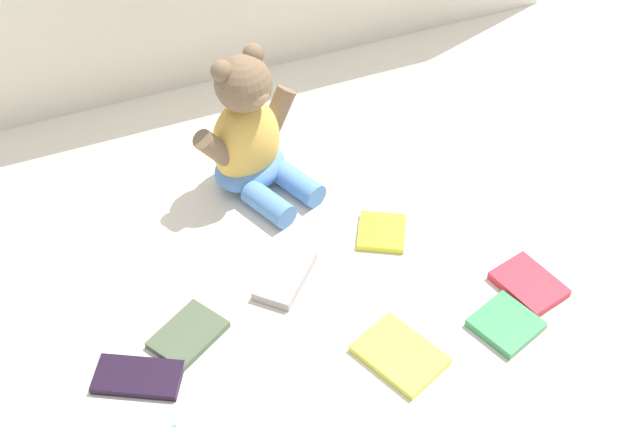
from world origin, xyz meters
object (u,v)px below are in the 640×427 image
object	(u,v)px
book_case_1	(400,355)
teddy_bear	(249,138)
book_case_0	(138,377)
book_case_2	(529,284)
book_case_3	(285,276)
book_case_4	(382,232)
book_case_5	(506,324)
book_case_7	(188,335)

from	to	relation	value
book_case_1	teddy_bear	bearing A→B (deg)	76.84
book_case_0	book_case_2	size ratio (longest dim) A/B	1.18
book_case_3	book_case_4	distance (m)	0.21
book_case_1	book_case_2	bearing A→B (deg)	-12.84
book_case_1	book_case_4	bearing A→B (deg)	48.11
teddy_bear	book_case_4	world-z (taller)	teddy_bear
book_case_0	book_case_1	distance (m)	0.42
book_case_5	book_case_7	distance (m)	0.53
book_case_3	book_case_4	world-z (taller)	book_case_3
book_case_0	book_case_4	bearing A→B (deg)	134.24
book_case_0	book_case_3	size ratio (longest dim) A/B	1.03
book_case_4	book_case_7	size ratio (longest dim) A/B	0.79
book_case_5	teddy_bear	bearing A→B (deg)	-81.02
teddy_bear	book_case_3	world-z (taller)	teddy_bear
book_case_2	book_case_5	size ratio (longest dim) A/B	1.19
book_case_0	book_case_7	size ratio (longest dim) A/B	1.17
book_case_0	book_case_2	xyz separation A→B (m)	(0.67, -0.07, 0.00)
book_case_1	book_case_4	world-z (taller)	same
book_case_4	book_case_1	bearing A→B (deg)	100.05
book_case_3	book_case_4	size ratio (longest dim) A/B	1.45
teddy_bear	book_case_0	bearing A→B (deg)	-153.35
book_case_4	book_case_3	bearing A→B (deg)	38.85
teddy_bear	book_case_7	world-z (taller)	teddy_bear
book_case_1	book_case_2	size ratio (longest dim) A/B	1.18
book_case_4	book_case_7	world-z (taller)	same
book_case_4	teddy_bear	bearing A→B (deg)	-23.94
teddy_bear	book_case_4	distance (m)	0.31
teddy_bear	book_case_0	xyz separation A→B (m)	(-0.32, -0.37, -0.10)
book_case_0	book_case_1	bearing A→B (deg)	101.73
book_case_5	book_case_7	size ratio (longest dim) A/B	0.83
book_case_0	book_case_7	bearing A→B (deg)	145.79
book_case_1	book_case_4	size ratio (longest dim) A/B	1.49
book_case_2	book_case_3	size ratio (longest dim) A/B	0.87
book_case_0	book_case_3	distance (m)	0.31
teddy_bear	book_case_5	xyz separation A→B (m)	(0.27, -0.50, -0.10)
book_case_1	book_case_3	size ratio (longest dim) A/B	1.03
book_case_2	book_case_3	xyz separation A→B (m)	(-0.38, 0.18, 0.00)
teddy_bear	book_case_1	size ratio (longest dim) A/B	2.14
book_case_1	book_case_3	distance (m)	0.25
book_case_2	book_case_4	xyz separation A→B (m)	(-0.18, 0.21, -0.00)
book_case_2	book_case_5	world-z (taller)	same
teddy_bear	book_case_5	bearing A→B (deg)	-84.48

